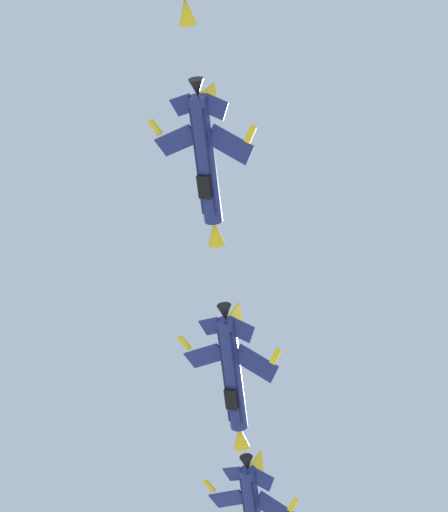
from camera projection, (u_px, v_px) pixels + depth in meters
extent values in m
cone|color=black|center=(247.00, 464.00, 119.78)|extent=(2.08, 2.01, 1.36)
cube|color=navy|center=(229.00, 499.00, 123.13)|extent=(2.25, 4.01, 2.05)
cube|color=yellow|center=(209.00, 486.00, 123.56)|extent=(1.65, 0.75, 0.46)
cube|color=navy|center=(275.00, 509.00, 120.82)|extent=(4.29, 3.52, 2.05)
cube|color=yellow|center=(293.00, 505.00, 119.40)|extent=(1.30, 1.69, 0.46)
cube|color=navy|center=(235.00, 474.00, 121.20)|extent=(2.07, 2.33, 1.12)
cube|color=navy|center=(262.00, 480.00, 119.85)|extent=(2.65, 2.56, 1.12)
cube|color=yellow|center=(256.00, 469.00, 122.07)|extent=(2.91, 2.54, 2.42)
cylinder|color=navy|center=(233.00, 374.00, 113.34)|extent=(10.96, 8.01, 1.70)
cube|color=#141947|center=(231.00, 377.00, 112.97)|extent=(9.24, 6.77, 0.97)
cone|color=yellow|center=(241.00, 436.00, 116.55)|extent=(2.86, 2.62, 1.56)
cone|color=black|center=(225.00, 313.00, 110.31)|extent=(2.08, 2.01, 1.36)
ellipsoid|color=#192333|center=(238.00, 394.00, 115.03)|extent=(3.48, 2.98, 1.46)
cube|color=black|center=(232.00, 398.00, 113.67)|extent=(2.58, 2.34, 1.22)
cube|color=navy|center=(206.00, 356.00, 113.60)|extent=(2.25, 4.06, 1.94)
cube|color=yellow|center=(184.00, 343.00, 113.98)|extent=(1.65, 0.75, 0.45)
cube|color=navy|center=(256.00, 363.00, 111.41)|extent=(4.33, 3.54, 1.94)
cube|color=yellow|center=(275.00, 356.00, 110.03)|extent=(1.30, 1.69, 0.45)
cube|color=navy|center=(212.00, 326.00, 111.69)|extent=(2.07, 2.36, 1.07)
cube|color=navy|center=(242.00, 330.00, 110.41)|extent=(2.67, 2.57, 1.07)
cube|color=yellow|center=(235.00, 321.00, 112.62)|extent=(2.87, 2.49, 2.44)
cylinder|color=navy|center=(206.00, 160.00, 105.93)|extent=(10.96, 8.01, 1.70)
cube|color=#141947|center=(204.00, 162.00, 105.56)|extent=(9.24, 6.76, 0.99)
cone|color=yellow|center=(215.00, 232.00, 109.13)|extent=(2.86, 2.62, 1.56)
cone|color=black|center=(197.00, 88.00, 102.90)|extent=(2.08, 2.01, 1.36)
ellipsoid|color=#192333|center=(213.00, 184.00, 107.61)|extent=(3.48, 2.99, 1.47)
cube|color=black|center=(205.00, 186.00, 106.26)|extent=(2.58, 2.34, 1.24)
cube|color=navy|center=(177.00, 140.00, 106.22)|extent=(2.25, 4.02, 2.02)
cube|color=yellow|center=(155.00, 127.00, 106.64)|extent=(1.65, 0.75, 0.46)
cube|color=navy|center=(230.00, 145.00, 103.95)|extent=(4.30, 3.52, 2.02)
cube|color=yellow|center=(250.00, 134.00, 102.54)|extent=(1.30, 1.69, 0.46)
cube|color=navy|center=(184.00, 105.00, 104.30)|extent=(2.07, 2.34, 1.11)
cube|color=navy|center=(215.00, 107.00, 102.98)|extent=(2.65, 2.56, 1.11)
cube|color=yellow|center=(209.00, 102.00, 105.19)|extent=(2.90, 2.53, 2.43)
cone|color=yellow|center=(186.00, 10.00, 101.46)|extent=(2.86, 2.62, 1.56)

